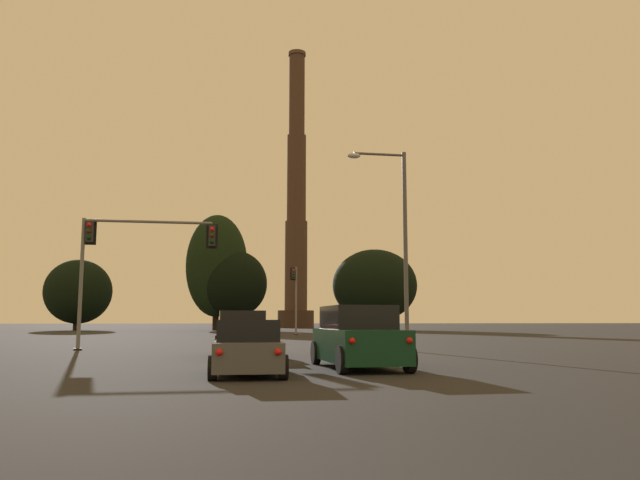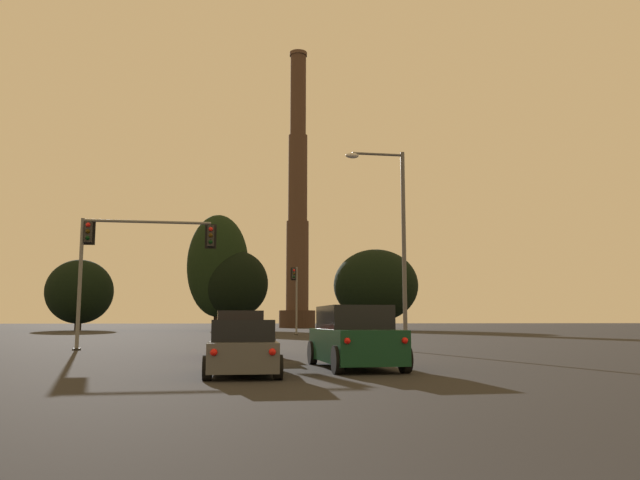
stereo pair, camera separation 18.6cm
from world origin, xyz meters
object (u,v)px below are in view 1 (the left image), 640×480
object	(u,v)px
suv_right_lane_second	(358,338)
pickup_truck_center_lane_front	(244,336)
street_lamp	(397,229)
smokestack	(296,216)
hatchback_center_lane_second	(248,349)
traffic_light_far_right	(295,290)
traffic_light_overhead_left	(128,249)

from	to	relation	value
suv_right_lane_second	pickup_truck_center_lane_front	xyz separation A→B (m)	(-3.12, 6.44, -0.09)
pickup_truck_center_lane_front	street_lamp	distance (m)	9.40
suv_right_lane_second	pickup_truck_center_lane_front	bearing A→B (deg)	114.59
smokestack	hatchback_center_lane_second	bearing A→B (deg)	-98.11
suv_right_lane_second	hatchback_center_lane_second	distance (m)	3.80
suv_right_lane_second	hatchback_center_lane_second	size ratio (longest dim) A/B	1.19
pickup_truck_center_lane_front	traffic_light_far_right	world-z (taller)	traffic_light_far_right
street_lamp	smokestack	world-z (taller)	smokestack
hatchback_center_lane_second	street_lamp	size ratio (longest dim) A/B	0.44
hatchback_center_lane_second	pickup_truck_center_lane_front	bearing A→B (deg)	90.20
suv_right_lane_second	street_lamp	world-z (taller)	street_lamp
traffic_light_overhead_left	hatchback_center_lane_second	bearing A→B (deg)	-71.05
suv_right_lane_second	street_lamp	bearing A→B (deg)	65.40
hatchback_center_lane_second	traffic_light_overhead_left	xyz separation A→B (m)	(-5.12, 14.91, 4.28)
suv_right_lane_second	street_lamp	size ratio (longest dim) A/B	0.52
pickup_truck_center_lane_front	hatchback_center_lane_second	world-z (taller)	pickup_truck_center_lane_front
pickup_truck_center_lane_front	street_lamp	xyz separation A→B (m)	(7.32, 3.28, 4.90)
hatchback_center_lane_second	smokestack	world-z (taller)	smokestack
hatchback_center_lane_second	traffic_light_overhead_left	bearing A→B (deg)	111.07
street_lamp	smokestack	xyz separation A→B (m)	(7.03, 91.18, 15.95)
suv_right_lane_second	smokestack	bearing A→B (deg)	82.42
pickup_truck_center_lane_front	traffic_light_overhead_left	distance (m)	9.59
suv_right_lane_second	traffic_light_overhead_left	distance (m)	16.22
traffic_light_overhead_left	smokestack	xyz separation A→B (m)	(19.74, 87.69, 16.71)
hatchback_center_lane_second	traffic_light_overhead_left	distance (m)	16.34
suv_right_lane_second	traffic_light_far_right	xyz separation A→B (m)	(3.51, 42.29, 3.44)
traffic_light_overhead_left	smokestack	distance (m)	91.43
traffic_light_far_right	smokestack	bearing A→B (deg)	82.50
pickup_truck_center_lane_front	hatchback_center_lane_second	xyz separation A→B (m)	(-0.27, -8.14, -0.14)
hatchback_center_lane_second	smokestack	distance (m)	105.74
smokestack	suv_right_lane_second	bearing A→B (deg)	-96.35
pickup_truck_center_lane_front	traffic_light_overhead_left	xyz separation A→B (m)	(-5.39, 6.77, 4.14)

